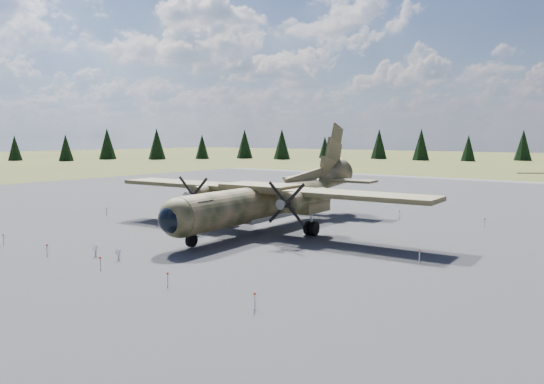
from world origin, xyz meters
The scene contains 7 objects.
ground centered at (0.00, 0.00, 0.00)m, with size 500.00×500.00×0.00m, color brown.
apron centered at (0.00, 10.00, 0.00)m, with size 120.00×120.00×0.04m, color slate.
transport_plane centered at (1.08, 4.08, 2.88)m, with size 30.40×27.59×10.02m.
info_placard_left centered at (-1.52, -11.49, 0.52)m, with size 0.51×0.25×0.78m.
info_placard_right centered at (0.67, -11.25, 0.47)m, with size 0.46×0.20×0.71m.
barrier_fence centered at (-0.46, -0.08, 0.51)m, with size 33.12×29.62×0.85m.
treeline centered at (4.89, 3.67, 4.87)m, with size 316.31×321.02×10.98m.
Camera 1 is at (29.18, -31.98, 8.06)m, focal length 35.00 mm.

